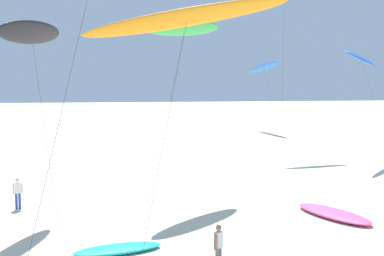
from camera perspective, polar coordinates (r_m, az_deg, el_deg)
The scene contains 9 objects.
flying_kite_2 at distance 64.28m, azimuth 8.51°, elevation 7.21°, with size 2.21×12.45×9.48m.
flying_kite_3 at distance 42.39m, azimuth 19.55°, elevation 7.84°, with size 5.76×6.67×9.41m.
flying_kite_4 at distance 24.46m, azimuth -18.69°, elevation 10.77°, with size 2.93×5.71×9.77m.
flying_kite_5 at distance 20.10m, azimuth -0.57°, elevation 13.12°, with size 8.79×4.32×10.58m.
flying_kite_7 at distance 27.33m, azimuth -0.88°, elevation 11.89°, with size 5.60×8.69×10.51m.
grounded_kite_1 at distance 19.60m, azimuth -8.88°, elevation -14.11°, with size 3.66×1.85×0.26m.
grounded_kite_2 at distance 25.04m, azimuth 16.59°, elevation -9.78°, with size 3.23×4.68×0.34m.
person_near_left at distance 17.25m, azimuth 3.19°, elevation -13.96°, with size 0.40×0.38×1.72m.
person_mid_field at distance 26.85m, azimuth -20.13°, elevation -7.21°, with size 0.50×0.26×1.67m.
Camera 1 is at (-1.96, -0.58, 6.75)m, focal length 44.58 mm.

